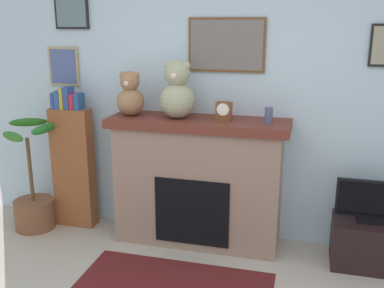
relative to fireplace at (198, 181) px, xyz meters
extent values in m
cube|color=silver|center=(0.28, 0.29, 0.71)|extent=(5.20, 0.12, 2.60)
cube|color=brown|center=(0.20, 0.22, 1.20)|extent=(0.68, 0.02, 0.47)
cube|color=slate|center=(0.20, 0.20, 1.20)|extent=(0.64, 0.00, 0.43)
cube|color=tan|center=(-1.41, 0.22, 0.98)|extent=(0.32, 0.02, 0.37)
cube|color=#4B5B8F|center=(-1.41, 0.20, 0.98)|extent=(0.28, 0.00, 0.33)
cube|color=black|center=(-1.29, 0.22, 1.49)|extent=(0.34, 0.02, 0.31)
cube|color=slate|center=(-1.29, 0.20, 1.49)|extent=(0.30, 0.00, 0.27)
cube|color=#8F7161|center=(0.00, 0.00, -0.05)|extent=(1.48, 0.46, 1.09)
cube|color=maroon|center=(0.00, 0.00, 0.54)|extent=(1.60, 0.52, 0.08)
cube|color=black|center=(0.00, -0.23, -0.21)|extent=(0.67, 0.02, 0.60)
cube|color=brown|center=(-1.28, 0.03, 0.00)|extent=(0.40, 0.16, 1.19)
cube|color=#374A84|center=(-1.42, 0.03, 0.68)|extent=(0.03, 0.13, 0.15)
cube|color=#2C5395|center=(-1.37, 0.03, 0.69)|extent=(0.05, 0.13, 0.17)
cube|color=gold|center=(-1.32, 0.03, 0.70)|extent=(0.04, 0.13, 0.20)
cube|color=#2B478C|center=(-1.27, 0.03, 0.71)|extent=(0.05, 0.13, 0.21)
cube|color=#B22535|center=(-1.22, 0.03, 0.67)|extent=(0.04, 0.13, 0.15)
cube|color=#234C86|center=(-1.17, 0.03, 0.68)|extent=(0.05, 0.13, 0.15)
cylinder|color=brown|center=(-1.64, -0.16, -0.45)|extent=(0.39, 0.39, 0.29)
cylinder|color=brown|center=(-1.64, -0.16, 0.02)|extent=(0.04, 0.04, 0.63)
ellipsoid|color=#226F25|center=(-1.44, -0.17, 0.44)|extent=(0.12, 0.36, 0.08)
ellipsoid|color=#23611A|center=(-1.72, -0.01, 0.45)|extent=(0.37, 0.25, 0.08)
ellipsoid|color=#326E25|center=(-1.70, -0.28, 0.38)|extent=(0.36, 0.26, 0.08)
cube|color=black|center=(1.48, -0.07, -0.39)|extent=(0.57, 0.40, 0.40)
cube|color=black|center=(1.48, -0.07, -0.17)|extent=(0.20, 0.14, 0.04)
cube|color=black|center=(1.48, -0.07, 0.01)|extent=(0.57, 0.03, 0.32)
cube|color=black|center=(1.48, -0.09, 0.01)|extent=(0.53, 0.00, 0.28)
cylinder|color=#4C517A|center=(0.61, -0.02, 0.65)|extent=(0.07, 0.07, 0.14)
cube|color=brown|center=(0.23, -0.02, 0.66)|extent=(0.13, 0.09, 0.16)
cylinder|color=white|center=(0.23, -0.07, 0.69)|extent=(0.11, 0.01, 0.11)
sphere|color=#986C49|center=(-0.63, -0.02, 0.70)|extent=(0.25, 0.25, 0.25)
sphere|color=#986C49|center=(-0.63, -0.02, 0.89)|extent=(0.18, 0.18, 0.18)
sphere|color=#986C49|center=(-0.69, -0.02, 0.94)|extent=(0.06, 0.06, 0.06)
sphere|color=#986C49|center=(-0.56, -0.02, 0.94)|extent=(0.06, 0.06, 0.06)
sphere|color=beige|center=(-0.63, -0.09, 0.88)|extent=(0.05, 0.05, 0.05)
sphere|color=#9E9F7D|center=(-0.19, -0.02, 0.74)|extent=(0.31, 0.31, 0.31)
sphere|color=#9E9F7D|center=(-0.19, -0.02, 0.97)|extent=(0.23, 0.23, 0.23)
sphere|color=#9E9F7D|center=(-0.26, -0.02, 1.04)|extent=(0.08, 0.08, 0.08)
sphere|color=#9E9F7D|center=(-0.11, -0.02, 1.04)|extent=(0.08, 0.08, 0.08)
sphere|color=beige|center=(-0.19, -0.11, 0.96)|extent=(0.07, 0.07, 0.07)
camera|label=1|loc=(0.92, -3.72, 1.41)|focal=41.74mm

